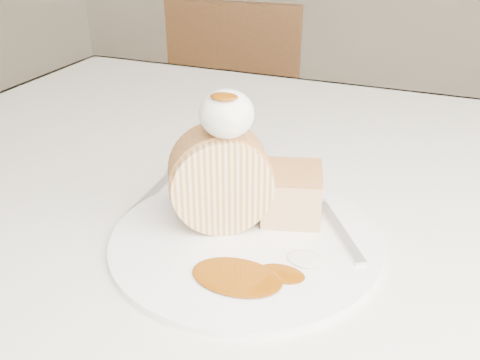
% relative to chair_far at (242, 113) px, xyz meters
% --- Properties ---
extents(table, '(1.40, 0.90, 0.75)m').
position_rel_chair_far_xyz_m(table, '(0.46, -0.87, 0.18)').
color(table, silver).
rests_on(table, ground).
extents(chair_far, '(0.43, 0.43, 0.85)m').
position_rel_chair_far_xyz_m(chair_far, '(0.00, 0.00, 0.00)').
color(chair_far, brown).
rests_on(chair_far, ground).
extents(plate, '(0.38, 0.38, 0.01)m').
position_rel_chair_far_xyz_m(plate, '(0.42, -1.06, 0.27)').
color(plate, white).
rests_on(plate, table).
extents(roulade_slice, '(0.13, 0.11, 0.11)m').
position_rel_chair_far_xyz_m(roulade_slice, '(0.39, -1.05, 0.33)').
color(roulade_slice, beige).
rests_on(roulade_slice, plate).
extents(cake_chunk, '(0.08, 0.08, 0.06)m').
position_rel_chair_far_xyz_m(cake_chunk, '(0.46, -1.01, 0.30)').
color(cake_chunk, tan).
rests_on(cake_chunk, plate).
extents(whipped_cream, '(0.06, 0.06, 0.05)m').
position_rel_chair_far_xyz_m(whipped_cream, '(0.40, -1.05, 0.41)').
color(whipped_cream, white).
rests_on(whipped_cream, roulade_slice).
extents(caramel_drizzle, '(0.03, 0.02, 0.01)m').
position_rel_chair_far_xyz_m(caramel_drizzle, '(0.40, -1.06, 0.44)').
color(caramel_drizzle, '#723604').
rests_on(caramel_drizzle, whipped_cream).
extents(caramel_pool, '(0.11, 0.09, 0.00)m').
position_rel_chair_far_xyz_m(caramel_pool, '(0.44, -1.14, 0.28)').
color(caramel_pool, '#723604').
rests_on(caramel_pool, plate).
extents(fork, '(0.12, 0.16, 0.00)m').
position_rel_chair_far_xyz_m(fork, '(0.52, -1.02, 0.28)').
color(fork, silver).
rests_on(fork, plate).
extents(spoon, '(0.03, 0.16, 0.00)m').
position_rel_chair_far_xyz_m(spoon, '(0.27, -1.01, 0.27)').
color(spoon, silver).
rests_on(spoon, table).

